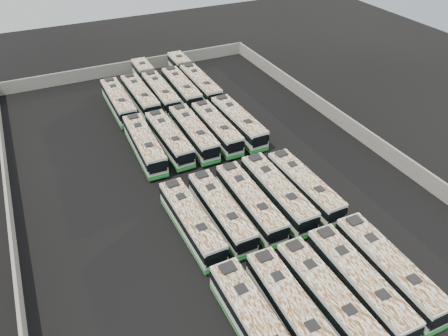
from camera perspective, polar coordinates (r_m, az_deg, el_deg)
ground at (r=52.67m, az=-1.53°, el=-1.78°), size 140.00×140.00×0.00m
perimeter_wall at (r=52.01m, az=-1.55°, el=-0.82°), size 45.20×73.20×2.20m
bus_front_far_left at (r=36.67m, az=4.25°, el=-19.87°), size 2.70×12.27×3.45m
bus_front_left at (r=37.86m, az=8.92°, el=-17.95°), size 2.81×12.02×3.37m
bus_front_center at (r=39.24m, az=13.24°, el=-16.08°), size 2.75×12.03×3.38m
bus_front_right at (r=40.86m, az=17.12°, el=-14.15°), size 2.79×12.29×3.45m
bus_front_far_right at (r=42.79m, az=20.61°, el=-12.24°), size 2.84×12.38×3.48m
bus_midfront_far_left at (r=44.77m, az=-4.29°, el=-7.02°), size 2.80×11.88×3.33m
bus_midfront_left at (r=45.83m, az=-0.40°, el=-5.70°), size 2.58×11.83×3.33m
bus_midfront_center at (r=46.99m, az=3.40°, el=-4.51°), size 2.61×12.00×3.38m
bus_midfront_right at (r=48.42m, az=6.95°, el=-3.27°), size 2.65×12.33×3.47m
bus_midfront_far_right at (r=49.95m, az=10.42°, el=-2.38°), size 2.71×11.86×3.33m
bus_midback_far_left at (r=57.16m, az=-10.36°, el=3.04°), size 2.89×12.22×3.43m
bus_midback_left at (r=58.02m, az=-7.19°, el=3.83°), size 2.77×11.84×3.32m
bus_midback_center at (r=58.88m, az=-4.02°, el=4.60°), size 2.61×12.12×3.41m
bus_midback_right at (r=59.91m, az=-0.99°, el=5.25°), size 2.54×11.92×3.36m
bus_midback_far_right at (r=61.19m, az=1.87°, el=5.99°), size 2.81×12.38×3.48m
bus_back_far_left at (r=68.65m, az=-13.61°, el=8.42°), size 2.63×12.19×3.43m
bus_back_left at (r=69.52m, az=-10.89°, el=9.14°), size 2.79×12.18×3.42m
bus_back_center at (r=72.93m, az=-9.05°, el=10.60°), size 2.64×18.47×3.35m
bus_back_right at (r=71.19m, az=-5.58°, el=10.27°), size 2.80×12.23×3.43m
bus_back_far_right at (r=75.00m, az=-4.04°, el=11.69°), size 2.68×18.67×3.38m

